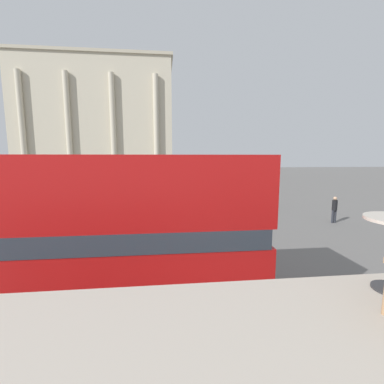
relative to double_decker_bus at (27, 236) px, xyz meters
The scene contains 8 objects.
double_decker_bus is the anchor object (origin of this frame).
plaza_building_left 47.65m from the double_decker_bus, 100.32° to the left, with size 26.92×16.96×21.30m.
traffic_light_near 8.49m from the double_decker_bus, 64.60° to the left, with size 0.42×0.24×3.80m.
traffic_light_mid 15.35m from the double_decker_bus, 93.95° to the left, with size 0.42×0.24×3.69m.
car_black 18.99m from the double_decker_bus, 56.79° to the left, with size 4.20×1.93×1.35m.
car_silver 20.81m from the double_decker_bus, 82.42° to the left, with size 4.20×1.93×1.35m.
pedestrian_black 17.03m from the double_decker_bus, 32.16° to the left, with size 0.32×0.32×1.75m.
pedestrian_blue 13.04m from the double_decker_bus, 89.90° to the left, with size 0.32×0.32×1.77m.
Camera 1 is at (-1.16, -2.49, 4.32)m, focal length 24.00 mm.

